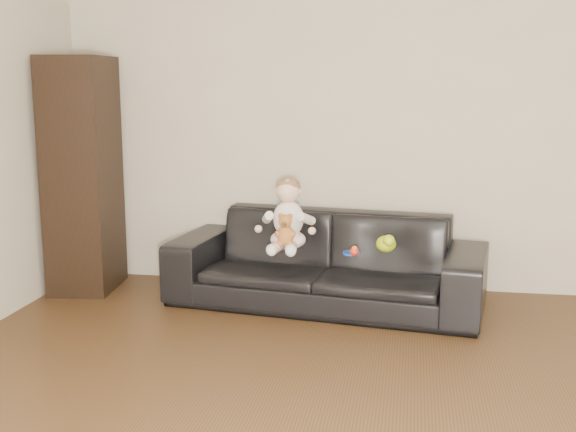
% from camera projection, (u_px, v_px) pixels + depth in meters
% --- Properties ---
extents(wall_back, '(5.00, 0.00, 5.00)m').
position_uv_depth(wall_back, '(409.00, 108.00, 5.04)').
color(wall_back, '#BDB39F').
rests_on(wall_back, ground).
extents(sofa, '(2.16, 1.09, 0.60)m').
position_uv_depth(sofa, '(326.00, 261.00, 4.83)').
color(sofa, black).
rests_on(sofa, floor).
extents(cabinet, '(0.47, 0.61, 1.66)m').
position_uv_depth(cabinet, '(83.00, 175.00, 5.12)').
color(cabinet, black).
rests_on(cabinet, floor).
extents(shelf_item, '(0.20, 0.27, 0.28)m').
position_uv_depth(shelf_item, '(83.00, 122.00, 5.05)').
color(shelf_item, silver).
rests_on(shelf_item, cabinet).
extents(baby, '(0.31, 0.39, 0.47)m').
position_uv_depth(baby, '(288.00, 218.00, 4.70)').
color(baby, '#FAD3D7').
rests_on(baby, sofa).
extents(teddy_bear, '(0.11, 0.12, 0.21)m').
position_uv_depth(teddy_bear, '(285.00, 230.00, 4.57)').
color(teddy_bear, '#A7642F').
rests_on(teddy_bear, sofa).
extents(toy_green, '(0.18, 0.20, 0.11)m').
position_uv_depth(toy_green, '(386.00, 244.00, 4.65)').
color(toy_green, '#B3D418').
rests_on(toy_green, sofa).
extents(toy_rattle, '(0.07, 0.07, 0.06)m').
position_uv_depth(toy_rattle, '(354.00, 252.00, 4.55)').
color(toy_rattle, red).
rests_on(toy_rattle, sofa).
extents(toy_blue_disc, '(0.12, 0.12, 0.02)m').
position_uv_depth(toy_blue_disc, '(352.00, 253.00, 4.60)').
color(toy_blue_disc, '#1743BA').
rests_on(toy_blue_disc, sofa).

